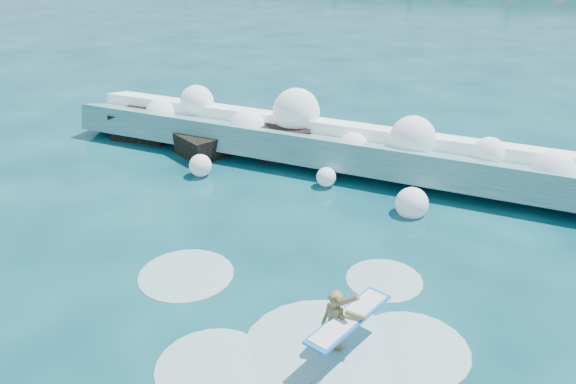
% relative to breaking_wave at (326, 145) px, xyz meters
% --- Properties ---
extents(ground, '(200.00, 200.00, 0.00)m').
position_rel_breaking_wave_xyz_m(ground, '(-0.66, -7.20, -0.57)').
color(ground, '#083042').
rests_on(ground, ground).
extents(breaking_wave, '(19.02, 2.92, 1.64)m').
position_rel_breaking_wave_xyz_m(breaking_wave, '(0.00, 0.00, 0.00)').
color(breaking_wave, teal).
rests_on(breaking_wave, ground).
extents(rock_cluster, '(8.00, 3.19, 1.26)m').
position_rel_breaking_wave_xyz_m(rock_cluster, '(-4.65, -0.59, -0.17)').
color(rock_cluster, black).
rests_on(rock_cluster, ground).
extents(surfer_with_board, '(1.18, 2.83, 1.61)m').
position_rel_breaking_wave_xyz_m(surfer_with_board, '(3.58, -9.08, 0.02)').
color(surfer_with_board, olive).
rests_on(surfer_with_board, ground).
extents(wave_spray, '(15.24, 4.64, 2.48)m').
position_rel_breaking_wave_xyz_m(wave_spray, '(-0.21, -0.16, 0.52)').
color(wave_spray, white).
rests_on(wave_spray, ground).
extents(surf_foam, '(9.16, 6.12, 0.16)m').
position_rel_breaking_wave_xyz_m(surf_foam, '(2.98, -8.89, -0.57)').
color(surf_foam, silver).
rests_on(surf_foam, ground).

